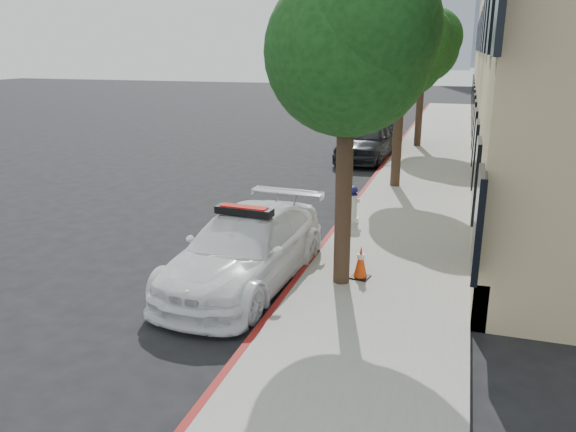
# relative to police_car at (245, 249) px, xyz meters

# --- Properties ---
(ground) EXTENTS (120.00, 120.00, 0.00)m
(ground) POSITION_rel_police_car_xyz_m (-1.10, 2.27, -0.69)
(ground) COLOR black
(ground) RESTS_ON ground
(sidewalk) EXTENTS (3.20, 50.00, 0.15)m
(sidewalk) POSITION_rel_police_car_xyz_m (2.50, 12.27, -0.61)
(sidewalk) COLOR gray
(sidewalk) RESTS_ON ground
(curb_strip) EXTENTS (0.12, 50.00, 0.15)m
(curb_strip) POSITION_rel_police_car_xyz_m (0.96, 12.27, -0.61)
(curb_strip) COLOR maroon
(curb_strip) RESTS_ON ground
(tree_near) EXTENTS (2.92, 2.82, 5.62)m
(tree_near) POSITION_rel_police_car_xyz_m (1.83, 0.25, 3.58)
(tree_near) COLOR black
(tree_near) RESTS_ON sidewalk
(tree_mid) EXTENTS (2.77, 2.64, 5.43)m
(tree_mid) POSITION_rel_police_car_xyz_m (1.83, 8.25, 3.47)
(tree_mid) COLOR black
(tree_mid) RESTS_ON sidewalk
(tree_far) EXTENTS (3.10, 3.00, 5.81)m
(tree_far) POSITION_rel_police_car_xyz_m (1.83, 16.25, 3.70)
(tree_far) COLOR black
(tree_far) RESTS_ON sidewalk
(police_car) EXTENTS (2.23, 4.85, 1.52)m
(police_car) POSITION_rel_police_car_xyz_m (0.00, 0.00, 0.00)
(police_car) COLOR white
(police_car) RESTS_ON ground
(parked_car_mid) EXTENTS (2.14, 4.68, 1.56)m
(parked_car_mid) POSITION_rel_police_car_xyz_m (0.10, 12.95, 0.09)
(parked_car_mid) COLOR black
(parked_car_mid) RESTS_ON ground
(parked_car_far) EXTENTS (1.79, 4.38, 1.41)m
(parked_car_far) POSITION_rel_police_car_xyz_m (0.10, 16.12, 0.02)
(parked_car_far) COLOR #141633
(parked_car_far) RESTS_ON ground
(fire_hydrant) EXTENTS (0.40, 0.36, 0.93)m
(fire_hydrant) POSITION_rel_police_car_xyz_m (1.25, 3.99, -0.09)
(fire_hydrant) COLOR white
(fire_hydrant) RESTS_ON sidewalk
(traffic_cone) EXTENTS (0.38, 0.38, 0.63)m
(traffic_cone) POSITION_rel_police_car_xyz_m (2.11, 0.55, -0.23)
(traffic_cone) COLOR black
(traffic_cone) RESTS_ON sidewalk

